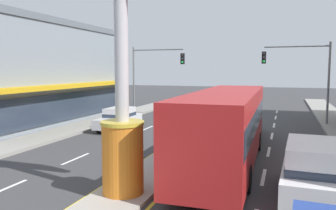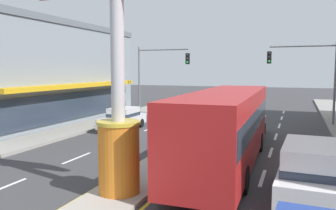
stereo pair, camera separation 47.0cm
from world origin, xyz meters
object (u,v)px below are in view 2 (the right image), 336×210
(traffic_light_right_side, at_px, (309,69))
(suv_kerb_right, at_px, (311,172))
(district_sign, at_px, (118,80))
(suv_far_left_oncoming, at_px, (248,121))
(bus_mid_left_lane, at_px, (226,124))
(traffic_light_left_side, at_px, (157,69))
(sedan_near_left_lane, at_px, (123,118))
(suv_far_right_lane, at_px, (207,103))
(storefront_left, at_px, (28,73))

(traffic_light_right_side, height_order, suv_kerb_right, traffic_light_right_side)
(district_sign, bearing_deg, suv_far_left_oncoming, 77.48)
(traffic_light_right_side, bearing_deg, district_sign, -109.33)
(district_sign, bearing_deg, suv_kerb_right, 15.95)
(bus_mid_left_lane, relative_size, suv_far_left_oncoming, 2.42)
(district_sign, xyz_separation_m, traffic_light_left_side, (-6.21, 18.39, 0.40))
(traffic_light_left_side, distance_m, sedan_near_left_lane, 7.81)
(bus_mid_left_lane, height_order, suv_far_left_oncoming, bus_mid_left_lane)
(traffic_light_left_side, bearing_deg, traffic_light_right_side, -3.24)
(suv_far_right_lane, distance_m, suv_kerb_right, 22.41)
(sedan_near_left_lane, relative_size, suv_far_left_oncoming, 0.93)
(traffic_light_left_side, distance_m, suv_far_left_oncoming, 11.48)
(traffic_light_left_side, xyz_separation_m, sedan_near_left_lane, (0.28, -6.99, -3.46))
(traffic_light_left_side, xyz_separation_m, suv_kerb_right, (12.12, -16.70, -3.26))
(sedan_near_left_lane, bearing_deg, storefront_left, 176.43)
(suv_far_right_lane, height_order, suv_far_left_oncoming, same)
(district_sign, bearing_deg, sedan_near_left_lane, 117.45)
(storefront_left, relative_size, suv_far_right_lane, 3.98)
(suv_far_right_lane, bearing_deg, suv_kerb_right, -67.60)
(sedan_near_left_lane, xyz_separation_m, suv_kerb_right, (11.84, -9.71, 0.20))
(district_sign, distance_m, bus_mid_left_lane, 5.69)
(sedan_near_left_lane, relative_size, suv_kerb_right, 0.92)
(traffic_light_left_side, bearing_deg, storefront_left, -142.52)
(storefront_left, relative_size, traffic_light_right_side, 2.97)
(storefront_left, distance_m, bus_mid_left_lane, 18.83)
(traffic_light_left_side, xyz_separation_m, suv_far_right_lane, (3.59, 4.01, -3.26))
(traffic_light_right_side, relative_size, suv_far_left_oncoming, 1.33)
(suv_far_right_lane, bearing_deg, suv_far_left_oncoming, -63.66)
(district_sign, height_order, sedan_near_left_lane, district_sign)
(bus_mid_left_lane, height_order, suv_kerb_right, bus_mid_left_lane)
(bus_mid_left_lane, bearing_deg, traffic_light_right_side, 74.63)
(district_sign, xyz_separation_m, storefront_left, (-14.62, 11.94, 0.04))
(traffic_light_right_side, bearing_deg, storefront_left, -164.57)
(traffic_light_left_side, relative_size, traffic_light_right_side, 1.00)
(traffic_light_left_side, distance_m, bus_mid_left_lane, 16.51)
(traffic_light_right_side, bearing_deg, sedan_near_left_lane, -152.58)
(suv_far_right_lane, relative_size, bus_mid_left_lane, 0.41)
(traffic_light_left_side, bearing_deg, suv_far_left_oncoming, -36.69)
(suv_far_left_oncoming, bearing_deg, suv_far_right_lane, 116.34)
(district_sign, height_order, suv_kerb_right, district_sign)
(suv_far_left_oncoming, bearing_deg, suv_kerb_right, -71.97)
(sedan_near_left_lane, height_order, suv_kerb_right, suv_kerb_right)
(traffic_light_right_side, distance_m, suv_far_left_oncoming, 7.62)
(bus_mid_left_lane, bearing_deg, sedan_near_left_lane, 141.68)
(storefront_left, xyz_separation_m, suv_far_right_lane, (12.00, 10.47, -2.91))
(district_sign, height_order, bus_mid_left_lane, district_sign)
(bus_mid_left_lane, relative_size, suv_kerb_right, 2.40)
(suv_kerb_right, bearing_deg, traffic_light_right_side, 88.97)
(traffic_light_left_side, height_order, traffic_light_right_side, same)
(suv_kerb_right, bearing_deg, district_sign, -164.05)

